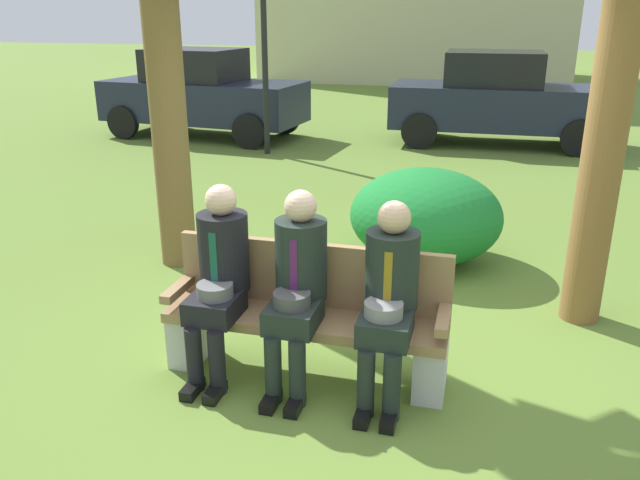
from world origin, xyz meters
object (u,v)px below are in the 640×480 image
Objects in this scene: seated_man_left at (219,273)px; shrub_near_bench at (425,216)px; seated_man_right at (389,293)px; parked_car_near at (202,94)px; street_lamp at (263,11)px; park_bench at (307,316)px; parked_car_far at (498,99)px; seated_man_middle at (297,281)px.

seated_man_left reaches higher than shrub_near_bench.
seated_man_left is at bearing 179.87° from seated_man_right.
shrub_near_bench is 7.50m from parked_car_near.
seated_man_left is 0.34× the size of street_lamp.
shrub_near_bench is 0.37× the size of parked_car_near.
park_bench is at bearing 12.83° from seated_man_left.
parked_car_far is 1.01× the size of street_lamp.
parked_car_far is at bearing 85.82° from seated_man_right.
parked_car_far is (1.21, 8.59, 0.42)m from park_bench.
seated_man_middle is (-0.03, -0.13, 0.31)m from park_bench.
parked_car_near is (-4.95, 5.62, 0.37)m from shrub_near_bench.
parked_car_far is at bearing 26.00° from street_lamp.
street_lamp reaches higher than shrub_near_bench.
parked_car_near reaches higher than seated_man_left.
street_lamp reaches higher than seated_man_left.
street_lamp is at bearing 125.91° from shrub_near_bench.
park_bench is 0.66m from seated_man_right.
shrub_near_bench is at bearing -54.09° from street_lamp.
street_lamp reaches higher than park_bench.
seated_man_left is at bearing -179.99° from seated_man_middle.
parked_car_far is at bearing 84.11° from shrub_near_bench.
parked_car_far is at bearing 78.47° from seated_man_left.
parked_car_far is (1.78, 8.72, 0.11)m from seated_man_left.
seated_man_right is 8.74m from parked_car_far.
street_lamp is (-2.64, 6.71, 1.94)m from park_bench.
seated_man_middle is 0.88× the size of shrub_near_bench.
park_bench is 1.45× the size of seated_man_left.
parked_car_far is (0.65, 6.29, 0.37)m from shrub_near_bench.
seated_man_right is 0.32× the size of parked_car_near.
seated_man_left is at bearing -114.92° from shrub_near_bench.
seated_man_middle is at bearing -98.07° from parked_car_far.
seated_man_right is 7.73m from street_lamp.
parked_car_near reaches higher than seated_man_right.
seated_man_left is 8.91m from parked_car_near.
seated_man_middle is at bearing 0.01° from seated_man_left.
seated_man_right is at bearing -64.91° from street_lamp.
seated_man_middle reaches higher than park_bench.
seated_man_left is 0.88× the size of shrub_near_bench.
seated_man_left is 0.33× the size of parked_car_near.
park_bench is at bearing -61.03° from parked_car_near.
shrub_near_bench is at bearing -95.89° from parked_car_far.
street_lamp is at bearing 111.43° from park_bench.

